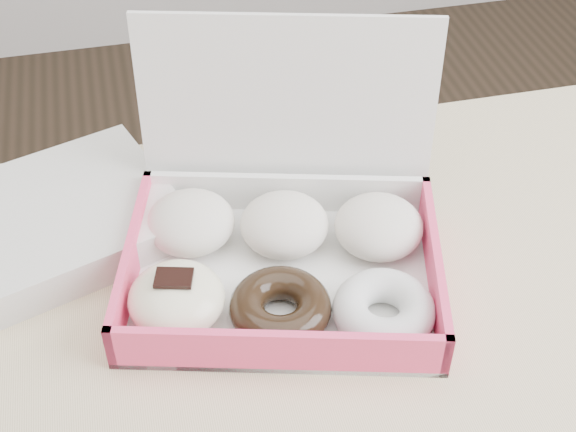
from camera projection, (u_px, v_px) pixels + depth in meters
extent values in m
cube|color=tan|center=(298.00, 414.00, 0.70)|extent=(1.20, 0.80, 0.04)
cylinder|color=tan|center=(574.00, 304.00, 1.30)|extent=(0.05, 0.05, 0.71)
cube|color=white|center=(283.00, 281.00, 0.79)|extent=(0.35, 0.29, 0.01)
cube|color=#FF4271|center=(278.00, 352.00, 0.70)|extent=(0.29, 0.09, 0.05)
cube|color=white|center=(286.00, 194.00, 0.85)|extent=(0.29, 0.09, 0.05)
cube|color=#FF4271|center=(132.00, 262.00, 0.78)|extent=(0.07, 0.21, 0.05)
cube|color=#FF4271|center=(434.00, 269.00, 0.77)|extent=(0.07, 0.21, 0.05)
cube|color=white|center=(287.00, 117.00, 0.81)|extent=(0.30, 0.10, 0.22)
ellipsoid|color=white|center=(191.00, 222.00, 0.81)|extent=(0.11, 0.11, 0.05)
ellipsoid|color=white|center=(284.00, 224.00, 0.81)|extent=(0.11, 0.11, 0.05)
ellipsoid|color=white|center=(379.00, 226.00, 0.81)|extent=(0.11, 0.11, 0.05)
ellipsoid|color=#F2E9C0|center=(177.00, 299.00, 0.73)|extent=(0.11, 0.11, 0.05)
cube|color=black|center=(174.00, 278.00, 0.72)|extent=(0.04, 0.03, 0.00)
torus|color=black|center=(280.00, 307.00, 0.74)|extent=(0.12, 0.12, 0.03)
torus|color=white|center=(384.00, 310.00, 0.73)|extent=(0.12, 0.12, 0.03)
cube|color=white|center=(53.00, 222.00, 0.83)|extent=(0.29, 0.26, 0.04)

